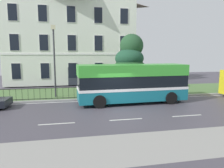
{
  "coord_description": "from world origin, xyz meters",
  "views": [
    {
      "loc": [
        -3.17,
        -13.45,
        3.84
      ],
      "look_at": [
        0.22,
        3.56,
        1.39
      ],
      "focal_mm": 33.57,
      "sensor_mm": 36.0,
      "label": 1
    }
  ],
  "objects_px": {
    "single_decker_bus": "(132,83)",
    "street_lamp_post": "(54,56)",
    "litter_bin": "(100,90)",
    "georgian_townhouse": "(71,33)",
    "evergreen_tree": "(130,70)"
  },
  "relations": [
    {
      "from": "street_lamp_post",
      "to": "evergreen_tree",
      "type": "bearing_deg",
      "value": 11.29
    },
    {
      "from": "single_decker_bus",
      "to": "litter_bin",
      "type": "relative_size",
      "value": 7.39
    },
    {
      "from": "georgian_townhouse",
      "to": "evergreen_tree",
      "type": "height_order",
      "value": "georgian_townhouse"
    },
    {
      "from": "street_lamp_post",
      "to": "litter_bin",
      "type": "bearing_deg",
      "value": -7.05
    },
    {
      "from": "single_decker_bus",
      "to": "litter_bin",
      "type": "distance_m",
      "value": 3.49
    },
    {
      "from": "georgian_townhouse",
      "to": "single_decker_bus",
      "type": "bearing_deg",
      "value": -72.73
    },
    {
      "from": "georgian_townhouse",
      "to": "evergreen_tree",
      "type": "relative_size",
      "value": 2.76
    },
    {
      "from": "evergreen_tree",
      "to": "street_lamp_post",
      "type": "height_order",
      "value": "street_lamp_post"
    },
    {
      "from": "evergreen_tree",
      "to": "litter_bin",
      "type": "distance_m",
      "value": 4.17
    },
    {
      "from": "single_decker_bus",
      "to": "street_lamp_post",
      "type": "bearing_deg",
      "value": 152.22
    },
    {
      "from": "georgian_townhouse",
      "to": "litter_bin",
      "type": "distance_m",
      "value": 13.69
    },
    {
      "from": "georgian_townhouse",
      "to": "street_lamp_post",
      "type": "distance_m",
      "value": 12.09
    },
    {
      "from": "georgian_townhouse",
      "to": "litter_bin",
      "type": "bearing_deg",
      "value": -79.36
    },
    {
      "from": "georgian_townhouse",
      "to": "street_lamp_post",
      "type": "relative_size",
      "value": 2.62
    },
    {
      "from": "single_decker_bus",
      "to": "street_lamp_post",
      "type": "relative_size",
      "value": 1.4
    }
  ]
}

